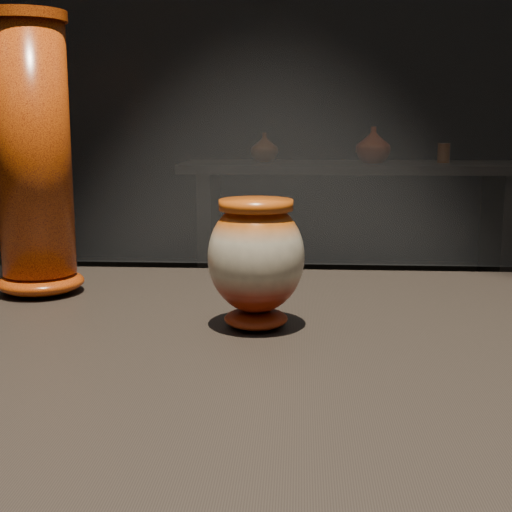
{
  "coord_description": "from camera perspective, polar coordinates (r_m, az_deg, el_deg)",
  "views": [
    {
      "loc": [
        0.12,
        -0.8,
        1.15
      ],
      "look_at": [
        0.07,
        0.05,
        0.99
      ],
      "focal_mm": 50.0,
      "sensor_mm": 36.0,
      "label": 1
    }
  ],
  "objects": [
    {
      "name": "main_vase",
      "position": [
        0.87,
        0.0,
        -0.19
      ],
      "size": [
        0.13,
        0.13,
        0.16
      ],
      "rotation": [
        0.0,
        0.0,
        0.14
      ],
      "color": "maroon",
      "rests_on": "display_plinth"
    },
    {
      "name": "tall_vase",
      "position": [
        1.08,
        -17.36,
        7.25
      ],
      "size": [
        0.16,
        0.16,
        0.4
      ],
      "rotation": [
        0.0,
        0.0,
        0.28
      ],
      "color": "#DA550E",
      "rests_on": "display_plinth"
    },
    {
      "name": "back_shelf",
      "position": [
        4.25,
        7.7,
        3.86
      ],
      "size": [
        2.0,
        0.6,
        0.9
      ],
      "color": "black",
      "rests_on": "ground"
    },
    {
      "name": "back_vase_left",
      "position": [
        4.26,
        0.68,
        8.68
      ],
      "size": [
        0.19,
        0.19,
        0.17
      ],
      "primitive_type": "imported",
      "rotation": [
        0.0,
        0.0,
        6.08
      ],
      "color": "brown",
      "rests_on": "back_shelf"
    },
    {
      "name": "back_vase_mid",
      "position": [
        4.2,
        9.36,
        8.76
      ],
      "size": [
        0.26,
        0.26,
        0.21
      ],
      "primitive_type": "imported",
      "rotation": [
        0.0,
        0.0,
        2.77
      ],
      "color": "maroon",
      "rests_on": "back_shelf"
    },
    {
      "name": "back_vase_right",
      "position": [
        4.32,
        14.78,
        7.97
      ],
      "size": [
        0.07,
        0.07,
        0.11
      ],
      "primitive_type": "cylinder",
      "color": "brown",
      "rests_on": "back_shelf"
    }
  ]
}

